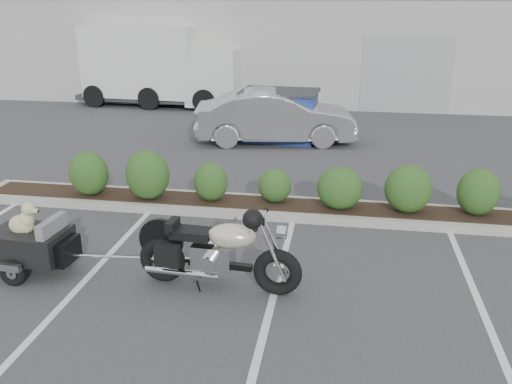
% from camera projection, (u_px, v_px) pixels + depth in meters
% --- Properties ---
extents(ground, '(90.00, 90.00, 0.00)m').
position_uv_depth(ground, '(203.00, 262.00, 8.25)').
color(ground, '#38383A').
rests_on(ground, ground).
extents(planter_kerb, '(12.00, 1.00, 0.15)m').
position_uv_depth(planter_kerb, '(284.00, 208.00, 10.11)').
color(planter_kerb, '#9E9E93').
rests_on(planter_kerb, ground).
extents(building, '(26.00, 10.00, 4.00)m').
position_uv_depth(building, '(301.00, 41.00, 23.33)').
color(building, '#9EA099').
rests_on(building, ground).
extents(motorcycle, '(2.32, 0.78, 1.33)m').
position_uv_depth(motorcycle, '(217.00, 253.00, 7.33)').
color(motorcycle, black).
rests_on(motorcycle, ground).
extents(pet_trailer, '(1.85, 1.04, 1.10)m').
position_uv_depth(pet_trailer, '(30.00, 242.00, 7.80)').
color(pet_trailer, black).
rests_on(pet_trailer, ground).
extents(sedan, '(4.51, 2.18, 1.42)m').
position_uv_depth(sedan, '(276.00, 117.00, 14.72)').
color(sedan, '#B7B7BF').
rests_on(sedan, ground).
extents(dumpster, '(2.17, 1.54, 1.38)m').
position_uv_depth(dumpster, '(279.00, 115.00, 15.03)').
color(dumpster, navy).
rests_on(dumpster, ground).
extents(delivery_truck, '(6.31, 2.50, 2.83)m').
position_uv_depth(delivery_truck, '(162.00, 68.00, 19.66)').
color(delivery_truck, silver).
rests_on(delivery_truck, ground).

